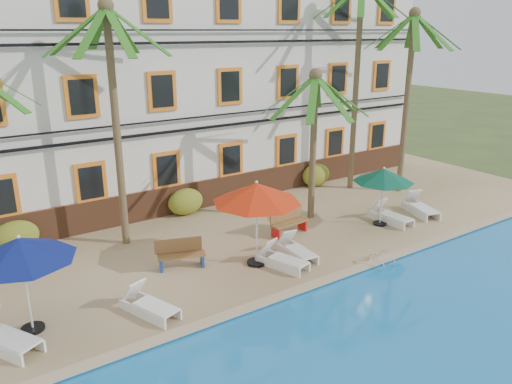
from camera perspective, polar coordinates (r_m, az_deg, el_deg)
ground at (r=16.12m, az=5.74°, el=-9.61°), size 100.00×100.00×0.00m
pool_deck at (r=19.78m, az=-3.54°, el=-3.74°), size 30.00×12.00×0.25m
pool_coping at (r=15.39m, az=7.95°, el=-9.93°), size 30.00×0.35×0.06m
hotel_building at (r=22.91m, az=-10.36°, el=12.55°), size 25.40×6.44×10.22m
palm_b at (r=17.04m, az=-15.98°, el=10.63°), size 4.04×4.04×8.16m
palm_c at (r=19.27m, az=6.64°, el=7.89°), size 4.04×4.04×5.87m
palm_d at (r=23.30m, az=11.53°, el=14.52°), size 4.04×4.04×9.41m
palm_e at (r=23.43m, az=17.07°, el=12.34°), size 4.04×4.04×8.13m
shrub_left at (r=18.79m, az=-25.74°, el=-4.59°), size 1.50×0.90×1.10m
shrub_mid at (r=20.48m, az=-8.05°, el=-1.11°), size 1.50×0.90×1.10m
shrub_right at (r=24.17m, az=6.86°, el=1.93°), size 1.50×0.90×1.10m
umbrella_blue at (r=13.23m, az=-25.33°, el=-5.96°), size 2.60×2.60×2.60m
umbrella_red at (r=15.39m, az=0.06°, el=-0.14°), size 2.82×2.82×2.81m
umbrella_green at (r=19.40m, az=14.37°, el=1.81°), size 2.31×2.31×2.31m
lounger_a at (r=13.64m, az=-26.84°, el=-14.57°), size 1.51×1.99×0.90m
lounger_b at (r=13.85m, az=-12.14°, el=-12.46°), size 1.17×1.85×0.83m
lounger_c at (r=16.02m, az=2.91°, el=-7.65°), size 1.11×1.84×0.82m
lounger_d at (r=16.72m, az=4.60°, el=-6.57°), size 0.72×1.73×0.80m
lounger_e at (r=20.27m, az=15.06°, el=-2.59°), size 0.73×1.83×0.85m
lounger_f at (r=21.53m, az=18.22°, el=-1.64°), size 1.23×2.00×0.89m
bench_left at (r=16.09m, az=-8.55°, el=-6.91°), size 1.57×0.94×0.93m
bench_right at (r=18.49m, az=3.69°, el=-3.36°), size 1.52×0.56×0.93m
pool_ladder at (r=16.84m, az=14.10°, el=-7.87°), size 0.54×0.74×0.74m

